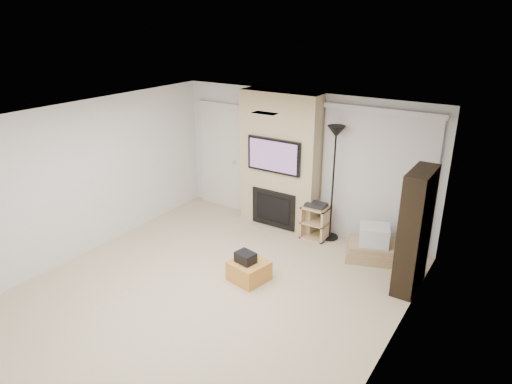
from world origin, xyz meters
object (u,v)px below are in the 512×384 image
Objects in this scene: floor_lamp at (335,151)px; av_stand at (315,220)px; ottoman at (249,271)px; bookshelf at (415,231)px; box_stack at (373,246)px.

floor_lamp is 1.29m from av_stand.
bookshelf is at bearing 28.42° from ottoman.
floor_lamp reaches higher than ottoman.
ottoman is at bearing -151.58° from bookshelf.
box_stack is 0.56× the size of bookshelf.
bookshelf is at bearing -26.90° from floor_lamp.
box_stack is 1.14m from bookshelf.
box_stack reaches higher than ottoman.
floor_lamp is 1.94m from bookshelf.
av_stand is (0.21, 1.81, 0.20)m from ottoman.
box_stack is at bearing -17.34° from floor_lamp.
floor_lamp is at bearing 28.30° from av_stand.
floor_lamp is 3.09× the size of av_stand.
bookshelf reaches higher than ottoman.
box_stack is at bearing 51.27° from ottoman.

